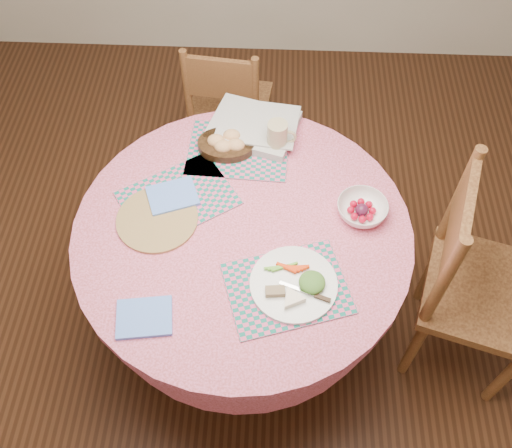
{
  "coord_description": "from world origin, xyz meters",
  "views": [
    {
      "loc": [
        0.1,
        -1.18,
        2.45
      ],
      "look_at": [
        0.05,
        0.0,
        0.78
      ],
      "focal_mm": 40.0,
      "sensor_mm": 36.0,
      "label": 1
    }
  ],
  "objects_px": {
    "dining_table": "(243,257)",
    "wicker_trivet": "(157,219)",
    "chair_right": "(473,281)",
    "dinner_plate": "(296,284)",
    "latte_mug": "(278,137)",
    "chair_back": "(228,105)",
    "bread_bowl": "(226,143)",
    "fruit_bowl": "(362,210)"
  },
  "relations": [
    {
      "from": "chair_back",
      "to": "bread_bowl",
      "type": "xyz_separation_m",
      "value": [
        0.05,
        -0.58,
        0.34
      ]
    },
    {
      "from": "bread_bowl",
      "to": "dining_table",
      "type": "bearing_deg",
      "value": -77.52
    },
    {
      "from": "chair_right",
      "to": "chair_back",
      "type": "relative_size",
      "value": 1.21
    },
    {
      "from": "chair_right",
      "to": "chair_back",
      "type": "bearing_deg",
      "value": 61.83
    },
    {
      "from": "dinner_plate",
      "to": "dining_table",
      "type": "bearing_deg",
      "value": 129.46
    },
    {
      "from": "latte_mug",
      "to": "bread_bowl",
      "type": "bearing_deg",
      "value": -177.68
    },
    {
      "from": "chair_back",
      "to": "dinner_plate",
      "type": "relative_size",
      "value": 2.86
    },
    {
      "from": "chair_back",
      "to": "dinner_plate",
      "type": "height_order",
      "value": "chair_back"
    },
    {
      "from": "chair_back",
      "to": "bread_bowl",
      "type": "bearing_deg",
      "value": 101.94
    },
    {
      "from": "chair_right",
      "to": "chair_back",
      "type": "xyz_separation_m",
      "value": [
        -1.02,
        1.03,
        -0.09
      ]
    },
    {
      "from": "chair_back",
      "to": "dinner_plate",
      "type": "distance_m",
      "value": 1.29
    },
    {
      "from": "chair_right",
      "to": "latte_mug",
      "type": "bearing_deg",
      "value": 76.41
    },
    {
      "from": "wicker_trivet",
      "to": "chair_right",
      "type": "bearing_deg",
      "value": -3.91
    },
    {
      "from": "wicker_trivet",
      "to": "latte_mug",
      "type": "distance_m",
      "value": 0.57
    },
    {
      "from": "dining_table",
      "to": "wicker_trivet",
      "type": "bearing_deg",
      "value": 175.9
    },
    {
      "from": "wicker_trivet",
      "to": "dinner_plate",
      "type": "distance_m",
      "value": 0.57
    },
    {
      "from": "chair_back",
      "to": "bread_bowl",
      "type": "height_order",
      "value": "chair_back"
    },
    {
      "from": "latte_mug",
      "to": "chair_back",
      "type": "bearing_deg",
      "value": 114.01
    },
    {
      "from": "latte_mug",
      "to": "chair_right",
      "type": "bearing_deg",
      "value": -30.47
    },
    {
      "from": "dining_table",
      "to": "fruit_bowl",
      "type": "bearing_deg",
      "value": 10.86
    },
    {
      "from": "chair_right",
      "to": "latte_mug",
      "type": "xyz_separation_m",
      "value": [
        -0.77,
        0.45,
        0.29
      ]
    },
    {
      "from": "bread_bowl",
      "to": "fruit_bowl",
      "type": "bearing_deg",
      "value": -30.13
    },
    {
      "from": "dining_table",
      "to": "fruit_bowl",
      "type": "height_order",
      "value": "fruit_bowl"
    },
    {
      "from": "chair_right",
      "to": "dinner_plate",
      "type": "relative_size",
      "value": 3.46
    },
    {
      "from": "chair_right",
      "to": "wicker_trivet",
      "type": "height_order",
      "value": "chair_right"
    },
    {
      "from": "dining_table",
      "to": "fruit_bowl",
      "type": "relative_size",
      "value": 5.31
    },
    {
      "from": "dinner_plate",
      "to": "fruit_bowl",
      "type": "bearing_deg",
      "value": 52.94
    },
    {
      "from": "chair_back",
      "to": "wicker_trivet",
      "type": "height_order",
      "value": "chair_back"
    },
    {
      "from": "fruit_bowl",
      "to": "dinner_plate",
      "type": "bearing_deg",
      "value": -127.06
    },
    {
      "from": "chair_back",
      "to": "latte_mug",
      "type": "xyz_separation_m",
      "value": [
        0.26,
        -0.57,
        0.38
      ]
    },
    {
      "from": "dining_table",
      "to": "wicker_trivet",
      "type": "xyz_separation_m",
      "value": [
        -0.31,
        0.02,
        0.2
      ]
    },
    {
      "from": "chair_right",
      "to": "chair_back",
      "type": "distance_m",
      "value": 1.45
    },
    {
      "from": "dining_table",
      "to": "bread_bowl",
      "type": "height_order",
      "value": "bread_bowl"
    },
    {
      "from": "bread_bowl",
      "to": "latte_mug",
      "type": "height_order",
      "value": "latte_mug"
    },
    {
      "from": "bread_bowl",
      "to": "wicker_trivet",
      "type": "bearing_deg",
      "value": -122.22
    },
    {
      "from": "chair_right",
      "to": "latte_mug",
      "type": "height_order",
      "value": "chair_right"
    },
    {
      "from": "dinner_plate",
      "to": "latte_mug",
      "type": "bearing_deg",
      "value": 96.85
    },
    {
      "from": "dining_table",
      "to": "chair_right",
      "type": "height_order",
      "value": "chair_right"
    },
    {
      "from": "fruit_bowl",
      "to": "dining_table",
      "type": "bearing_deg",
      "value": -169.14
    },
    {
      "from": "chair_right",
      "to": "fruit_bowl",
      "type": "bearing_deg",
      "value": 89.37
    },
    {
      "from": "chair_right",
      "to": "fruit_bowl",
      "type": "distance_m",
      "value": 0.53
    },
    {
      "from": "chair_right",
      "to": "dining_table",
      "type": "bearing_deg",
      "value": 103.04
    }
  ]
}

